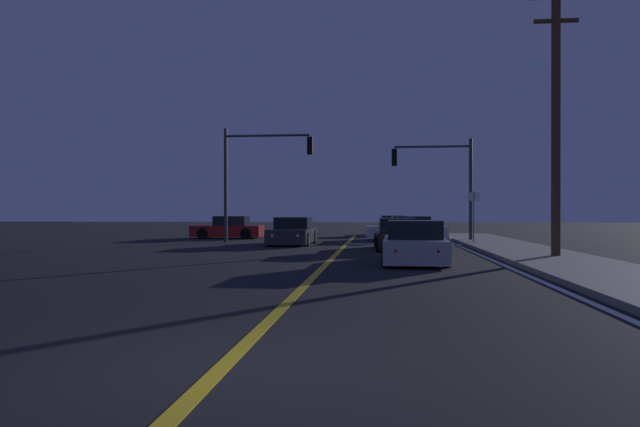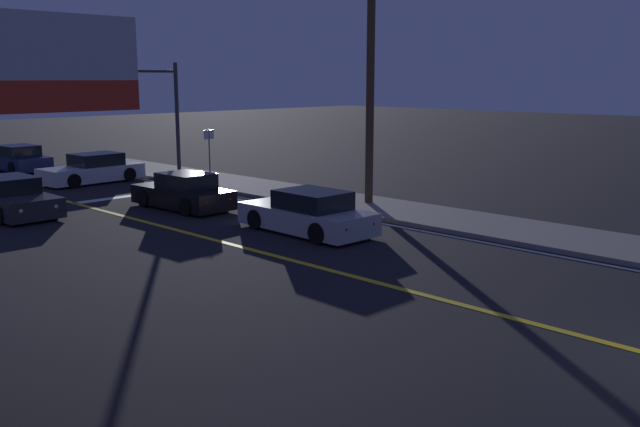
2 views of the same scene
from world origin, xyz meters
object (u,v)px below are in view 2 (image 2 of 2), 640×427
object	(u,v)px
car_parked_curb_charcoal	(11,199)
utility_pole_right	(370,74)
car_distant_tail_white	(93,170)
car_mid_block_silver	(308,214)
car_lead_oncoming_black	(183,193)
traffic_signal_near_right	(147,103)
street_sign_corner	(209,148)
car_side_waiting_navy	(17,160)

from	to	relation	value
car_parked_curb_charcoal	utility_pole_right	bearing A→B (deg)	142.26
car_distant_tail_white	car_mid_block_silver	bearing A→B (deg)	175.49
car_lead_oncoming_black	traffic_signal_near_right	distance (m)	7.34
car_mid_block_silver	traffic_signal_near_right	size ratio (longest dim) A/B	0.86
car_distant_tail_white	utility_pole_right	world-z (taller)	utility_pole_right
car_mid_block_silver	utility_pole_right	distance (m)	6.61
traffic_signal_near_right	car_parked_curb_charcoal	bearing A→B (deg)	20.87
car_lead_oncoming_black	car_distant_tail_white	distance (m)	8.49
car_mid_block_silver	car_distant_tail_white	xyz separation A→B (m)	(0.48, 14.60, -0.00)
traffic_signal_near_right	street_sign_corner	bearing A→B (deg)	114.11
traffic_signal_near_right	street_sign_corner	world-z (taller)	traffic_signal_near_right
utility_pole_right	car_distant_tail_white	bearing A→B (deg)	108.24
car_parked_curb_charcoal	traffic_signal_near_right	distance (m)	8.55
car_distant_tail_white	utility_pole_right	bearing A→B (deg)	-164.38
car_side_waiting_navy	utility_pole_right	distance (m)	20.80
car_lead_oncoming_black	car_parked_curb_charcoal	bearing A→B (deg)	144.02
car_side_waiting_navy	car_distant_tail_white	bearing A→B (deg)	-87.05
car_lead_oncoming_black	traffic_signal_near_right	bearing A→B (deg)	66.02
car_parked_curb_charcoal	traffic_signal_near_right	world-z (taller)	traffic_signal_near_right
street_sign_corner	car_parked_curb_charcoal	bearing A→B (deg)	-179.74
car_parked_curb_charcoal	car_mid_block_silver	distance (m)	10.89
car_lead_oncoming_black	utility_pole_right	xyz separation A→B (m)	(5.15, -4.59, 4.30)
car_parked_curb_charcoal	car_side_waiting_navy	xyz separation A→B (m)	(5.13, 11.81, -0.00)
car_parked_curb_charcoal	car_side_waiting_navy	size ratio (longest dim) A/B	1.05
street_sign_corner	traffic_signal_near_right	bearing A→B (deg)	114.11
car_distant_tail_white	traffic_signal_near_right	bearing A→B (deg)	-146.66
car_parked_curb_charcoal	car_distant_tail_white	xyz separation A→B (m)	(5.81, 5.10, 0.00)
car_distant_tail_white	utility_pole_right	distance (m)	14.38
car_distant_tail_white	car_parked_curb_charcoal	bearing A→B (deg)	128.67
car_side_waiting_navy	car_parked_curb_charcoal	bearing A→B (deg)	-116.30
car_distant_tail_white	utility_pole_right	xyz separation A→B (m)	(4.29, -13.03, 4.30)
car_mid_block_silver	street_sign_corner	bearing A→B (deg)	72.10
car_mid_block_silver	traffic_signal_near_right	distance (m)	12.89
car_mid_block_silver	car_side_waiting_navy	world-z (taller)	same
street_sign_corner	car_side_waiting_navy	bearing A→B (deg)	106.88
car_side_waiting_navy	utility_pole_right	bearing A→B (deg)	-78.67
car_lead_oncoming_black	utility_pole_right	distance (m)	8.13
car_lead_oncoming_black	street_sign_corner	size ratio (longest dim) A/B	1.66
car_distant_tail_white	traffic_signal_near_right	xyz separation A→B (m)	(1.64, -2.26, 3.08)
car_distant_tail_white	street_sign_corner	xyz separation A→B (m)	(2.89, -5.06, 1.14)
car_mid_block_silver	utility_pole_right	world-z (taller)	utility_pole_right
car_side_waiting_navy	street_sign_corner	bearing A→B (deg)	-75.92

